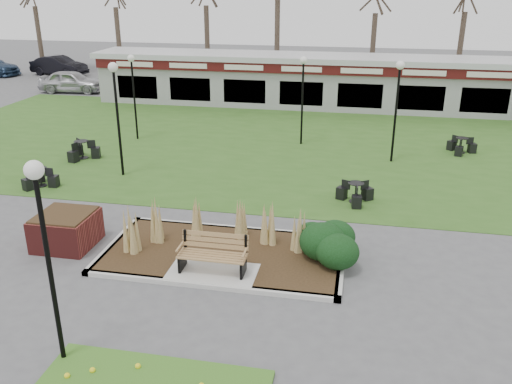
% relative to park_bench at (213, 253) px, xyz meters
% --- Properties ---
extents(ground, '(100.00, 100.00, 0.00)m').
position_rel_park_bench_xyz_m(ground, '(0.00, -0.25, -0.59)').
color(ground, '#515154').
rests_on(ground, ground).
extents(lawn, '(34.00, 16.00, 0.02)m').
position_rel_park_bench_xyz_m(lawn, '(0.00, 11.75, -0.58)').
color(lawn, '#305A1C').
rests_on(lawn, ground).
extents(planting_bed, '(6.75, 3.40, 1.27)m').
position_rel_park_bench_xyz_m(planting_bed, '(1.27, 1.10, -0.22)').
color(planting_bed, black).
rests_on(planting_bed, ground).
extents(park_bench, '(1.70, 0.66, 0.93)m').
position_rel_park_bench_xyz_m(park_bench, '(0.00, 0.00, 0.00)').
color(park_bench, olive).
rests_on(park_bench, ground).
extents(brick_planter, '(1.50, 1.50, 0.95)m').
position_rel_park_bench_xyz_m(brick_planter, '(-4.40, 0.75, -0.11)').
color(brick_planter, maroon).
rests_on(brick_planter, ground).
extents(food_pavilion, '(24.60, 3.40, 2.90)m').
position_rel_park_bench_xyz_m(food_pavilion, '(0.00, 19.71, 0.89)').
color(food_pavilion, '#9B9B9E').
rests_on(food_pavilion, ground).
extents(lamp_post_near_left, '(0.34, 0.34, 4.07)m').
position_rel_park_bench_xyz_m(lamp_post_near_left, '(-1.98, -3.75, 2.38)').
color(lamp_post_near_left, black).
rests_on(lamp_post_near_left, ground).
extents(lamp_post_mid_left, '(0.35, 0.35, 4.19)m').
position_rel_park_bench_xyz_m(lamp_post_mid_left, '(-5.31, 6.44, 2.46)').
color(lamp_post_mid_left, black).
rests_on(lamp_post_mid_left, ground).
extents(lamp_post_mid_right, '(0.32, 0.32, 3.85)m').
position_rel_park_bench_xyz_m(lamp_post_mid_right, '(0.79, 11.85, 2.22)').
color(lamp_post_mid_right, black).
rests_on(lamp_post_mid_right, ground).
extents(lamp_post_far_right, '(0.33, 0.33, 4.01)m').
position_rel_park_bench_xyz_m(lamp_post_far_right, '(4.66, 10.06, 2.34)').
color(lamp_post_far_right, black).
rests_on(lamp_post_far_right, ground).
extents(lamp_post_far_left, '(0.32, 0.32, 3.82)m').
position_rel_park_bench_xyz_m(lamp_post_far_left, '(-6.71, 11.19, 2.20)').
color(lamp_post_far_left, black).
rests_on(lamp_post_far_left, ground).
extents(bistro_set_a, '(1.13, 1.27, 0.67)m').
position_rel_park_bench_xyz_m(bistro_set_a, '(-7.66, 4.75, -0.34)').
color(bistro_set_a, black).
rests_on(bistro_set_a, ground).
extents(bistro_set_b, '(1.35, 1.33, 0.74)m').
position_rel_park_bench_xyz_m(bistro_set_b, '(-7.77, 8.00, -0.32)').
color(bistro_set_b, black).
rests_on(bistro_set_b, ground).
extents(bistro_set_c, '(1.26, 1.16, 0.67)m').
position_rel_park_bench_xyz_m(bistro_set_c, '(3.34, 5.42, -0.34)').
color(bistro_set_c, black).
rests_on(bistro_set_c, ground).
extents(bistro_set_d, '(1.19, 1.21, 0.66)m').
position_rel_park_bench_xyz_m(bistro_set_d, '(7.58, 11.80, -0.35)').
color(bistro_set_d, black).
rests_on(bistro_set_d, ground).
extents(car_silver, '(4.26, 1.98, 1.41)m').
position_rel_park_bench_xyz_m(car_silver, '(-15.25, 20.84, 0.12)').
color(car_silver, '#B3B3B8').
rests_on(car_silver, ground).
extents(car_black, '(4.63, 2.31, 1.46)m').
position_rel_park_bench_xyz_m(car_black, '(-19.55, 26.75, 0.14)').
color(car_black, black).
rests_on(car_black, ground).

